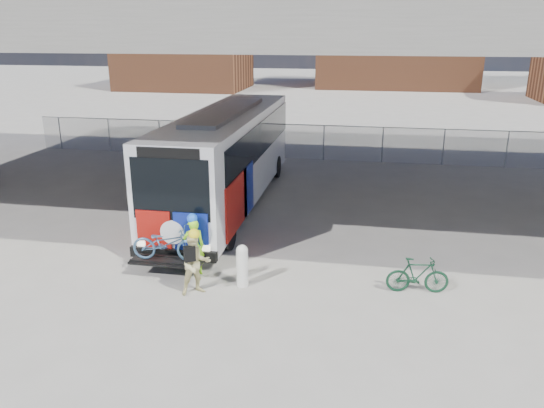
% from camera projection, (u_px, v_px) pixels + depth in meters
% --- Properties ---
extents(ground, '(160.00, 160.00, 0.00)m').
position_uv_depth(ground, '(258.00, 245.00, 16.78)').
color(ground, '#9E9991').
rests_on(ground, ground).
extents(bus, '(2.67, 12.92, 3.69)m').
position_uv_depth(bus, '(227.00, 151.00, 20.17)').
color(bus, silver).
rests_on(bus, ground).
extents(overpass, '(40.00, 16.00, 7.95)m').
position_uv_depth(overpass, '(280.00, 28.00, 18.47)').
color(overpass, '#605E59').
rests_on(overpass, ground).
extents(chainlink_fence, '(30.00, 0.06, 30.00)m').
position_uv_depth(chainlink_fence, '(305.00, 132.00, 27.55)').
color(chainlink_fence, gray).
rests_on(chainlink_fence, ground).
extents(brick_buildings, '(54.00, 22.00, 12.00)m').
position_uv_depth(brick_buildings, '(355.00, 40.00, 59.94)').
color(brick_buildings, brown).
rests_on(brick_buildings, ground).
extents(bollard, '(0.31, 0.31, 1.17)m').
position_uv_depth(bollard, '(242.00, 264.00, 13.95)').
color(bollard, white).
rests_on(bollard, ground).
extents(cyclist_hivis, '(0.71, 0.63, 1.79)m').
position_uv_depth(cyclist_hivis, '(194.00, 245.00, 14.54)').
color(cyclist_hivis, '#9AFF1A').
rests_on(cyclist_hivis, ground).
extents(cyclist_tan, '(1.00, 0.95, 1.79)m').
position_uv_depth(cyclist_tan, '(195.00, 263.00, 13.47)').
color(cyclist_tan, '#D4C988').
rests_on(cyclist_tan, ground).
extents(bike_parked, '(1.65, 0.63, 0.96)m').
position_uv_depth(bike_parked, '(418.00, 275.00, 13.63)').
color(bike_parked, '#113822').
rests_on(bike_parked, ground).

